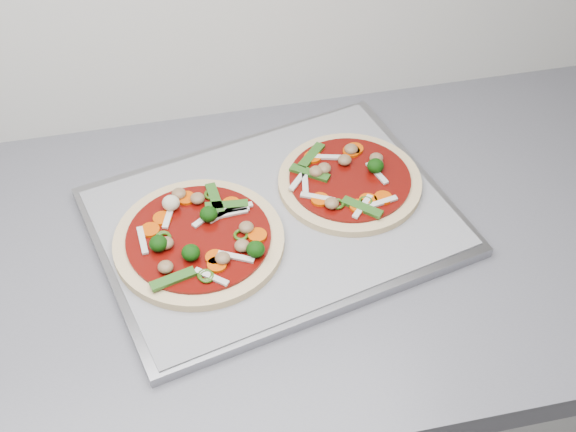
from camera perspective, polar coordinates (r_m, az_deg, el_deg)
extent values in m
cube|color=#B8B7B5|center=(1.55, 14.10, -11.57)|extent=(3.60, 0.60, 0.86)
cube|color=slate|center=(1.20, 17.84, 0.16)|extent=(3.60, 0.60, 0.04)
cube|color=gray|center=(1.10, -0.95, -0.42)|extent=(0.54, 0.45, 0.02)
cube|color=gray|center=(1.09, -0.95, -0.10)|extent=(0.52, 0.43, 0.00)
cylinder|color=tan|center=(1.06, -6.35, -1.79)|extent=(0.31, 0.31, 0.01)
cylinder|color=#5F0004|center=(1.05, -6.38, -1.49)|extent=(0.26, 0.26, 0.00)
cylinder|color=#CD4000|center=(1.08, -4.77, 0.35)|extent=(0.04, 0.04, 0.00)
ellipsoid|color=#BCB593|center=(1.08, -8.33, 0.92)|extent=(0.03, 0.03, 0.02)
cube|color=beige|center=(1.08, -8.46, 0.06)|extent=(0.02, 0.05, 0.00)
ellipsoid|color=brown|center=(1.09, -6.46, 1.25)|extent=(0.03, 0.03, 0.01)
torus|color=#274A0D|center=(1.10, -5.48, 1.54)|extent=(0.02, 0.02, 0.00)
cube|color=beige|center=(1.07, -5.80, -0.05)|extent=(0.04, 0.03, 0.00)
cube|color=#265F17|center=(1.08, -4.39, 0.76)|extent=(0.06, 0.02, 0.00)
cube|color=beige|center=(1.07, -4.59, 0.19)|extent=(0.05, 0.03, 0.00)
torus|color=#274A0D|center=(1.00, -5.91, -4.21)|extent=(0.03, 0.03, 0.00)
cylinder|color=#CD4000|center=(1.02, -5.22, -2.95)|extent=(0.03, 0.03, 0.00)
ellipsoid|color=#0E3E0A|center=(1.06, -5.67, 0.13)|extent=(0.03, 0.03, 0.02)
cube|color=beige|center=(1.00, -5.47, -4.33)|extent=(0.04, 0.04, 0.00)
torus|color=#274A0D|center=(1.04, -3.37, -1.36)|extent=(0.03, 0.03, 0.00)
torus|color=#274A0D|center=(1.00, -5.80, -4.32)|extent=(0.03, 0.03, 0.00)
ellipsoid|color=#0E3E0A|center=(1.01, -2.32, -2.37)|extent=(0.03, 0.03, 0.02)
ellipsoid|color=brown|center=(1.04, -8.66, -1.91)|extent=(0.03, 0.03, 0.01)
cylinder|color=#CD4000|center=(1.04, -2.20, -1.38)|extent=(0.03, 0.03, 0.00)
cube|color=beige|center=(1.08, -3.77, 0.57)|extent=(0.05, 0.01, 0.00)
cylinder|color=#CD4000|center=(1.06, -9.77, -0.98)|extent=(0.03, 0.03, 0.00)
ellipsoid|color=brown|center=(1.05, -2.98, -0.81)|extent=(0.02, 0.02, 0.01)
cylinder|color=#CD4000|center=(1.01, -5.07, -3.47)|extent=(0.03, 0.03, 0.00)
ellipsoid|color=#0E3E0A|center=(1.03, -9.20, -1.94)|extent=(0.03, 0.03, 0.02)
cube|color=beige|center=(1.07, -4.03, 0.35)|extent=(0.05, 0.01, 0.00)
ellipsoid|color=#0E3E0A|center=(1.02, -6.93, -2.60)|extent=(0.03, 0.03, 0.02)
cube|color=#265F17|center=(1.00, -8.19, -4.46)|extent=(0.06, 0.03, 0.00)
cylinder|color=#CD4000|center=(1.07, -8.93, -0.17)|extent=(0.03, 0.03, 0.00)
cube|color=beige|center=(1.02, -3.72, -2.92)|extent=(0.05, 0.03, 0.00)
torus|color=#274A0D|center=(1.05, -8.82, -1.54)|extent=(0.03, 0.03, 0.00)
torus|color=#274A0D|center=(1.05, -8.88, -1.46)|extent=(0.03, 0.03, 0.00)
cube|color=#265F17|center=(1.09, -5.22, 1.25)|extent=(0.02, 0.06, 0.00)
ellipsoid|color=brown|center=(1.01, -4.67, -3.01)|extent=(0.03, 0.03, 0.01)
ellipsoid|color=brown|center=(1.10, -7.77, 1.59)|extent=(0.03, 0.03, 0.01)
cube|color=beige|center=(1.07, -4.13, 0.17)|extent=(0.05, 0.01, 0.00)
ellipsoid|color=brown|center=(1.02, -3.29, -2.11)|extent=(0.03, 0.03, 0.01)
ellipsoid|color=brown|center=(1.01, -8.70, -3.59)|extent=(0.03, 0.03, 0.01)
cube|color=beige|center=(1.05, -10.31, -1.72)|extent=(0.01, 0.05, 0.00)
cylinder|color=#CD4000|center=(1.08, -4.06, 0.86)|extent=(0.04, 0.04, 0.00)
cylinder|color=#CD4000|center=(1.10, -7.26, 1.27)|extent=(0.03, 0.03, 0.00)
cylinder|color=tan|center=(1.13, 4.41, 2.40)|extent=(0.23, 0.23, 0.01)
cylinder|color=#5F0004|center=(1.13, 4.43, 2.67)|extent=(0.19, 0.19, 0.00)
ellipsoid|color=brown|center=(1.12, 2.02, 3.19)|extent=(0.02, 0.02, 0.01)
cube|color=#265F17|center=(1.15, 1.66, 4.30)|extent=(0.05, 0.05, 0.00)
cylinder|color=#CD4000|center=(1.17, 4.52, 4.61)|extent=(0.03, 0.03, 0.00)
cube|color=beige|center=(1.13, 6.35, 3.05)|extent=(0.02, 0.05, 0.00)
cube|color=beige|center=(1.08, 5.32, 0.67)|extent=(0.04, 0.04, 0.00)
cylinder|color=#CD4000|center=(1.15, 1.77, 4.21)|extent=(0.03, 0.03, 0.00)
cube|color=#265F17|center=(1.13, 1.55, 3.09)|extent=(0.05, 0.05, 0.00)
ellipsoid|color=brown|center=(1.15, 6.30, 4.11)|extent=(0.03, 0.03, 0.01)
cube|color=beige|center=(1.09, 2.12, 1.33)|extent=(0.05, 0.03, 0.00)
ellipsoid|color=brown|center=(1.13, 2.59, 3.41)|extent=(0.02, 0.02, 0.01)
torus|color=#274A0D|center=(1.08, 3.52, 0.87)|extent=(0.02, 0.02, 0.00)
cylinder|color=#CD4000|center=(1.10, 6.78, 1.30)|extent=(0.03, 0.03, 0.00)
cube|color=#265F17|center=(1.08, 5.29, 0.62)|extent=(0.05, 0.05, 0.00)
cylinder|color=#CD4000|center=(1.09, 5.72, 1.12)|extent=(0.03, 0.03, 0.00)
ellipsoid|color=brown|center=(1.16, 4.51, 4.76)|extent=(0.03, 0.03, 0.01)
cylinder|color=#CD4000|center=(1.17, 4.77, 4.78)|extent=(0.04, 0.04, 0.00)
ellipsoid|color=brown|center=(1.14, 4.05, 4.00)|extent=(0.02, 0.02, 0.01)
cylinder|color=#CD4000|center=(1.09, 2.30, 1.18)|extent=(0.03, 0.03, 0.00)
torus|color=#274A0D|center=(1.09, 5.54, 1.02)|extent=(0.03, 0.03, 0.00)
ellipsoid|color=brown|center=(1.08, 3.13, 0.92)|extent=(0.03, 0.03, 0.01)
cylinder|color=#CD4000|center=(1.08, 5.04, 0.70)|extent=(0.03, 0.03, 0.00)
cube|color=beige|center=(1.09, 6.63, 0.96)|extent=(0.05, 0.02, 0.00)
cube|color=beige|center=(1.11, 1.22, 2.49)|extent=(0.02, 0.05, 0.00)
ellipsoid|color=brown|center=(1.14, 6.32, 3.75)|extent=(0.03, 0.03, 0.01)
cube|color=beige|center=(1.15, 3.07, 4.19)|extent=(0.05, 0.02, 0.00)
ellipsoid|color=#0E3E0A|center=(1.13, 6.24, 3.57)|extent=(0.03, 0.03, 0.02)
cube|color=beige|center=(1.12, 0.79, 2.63)|extent=(0.04, 0.04, 0.00)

